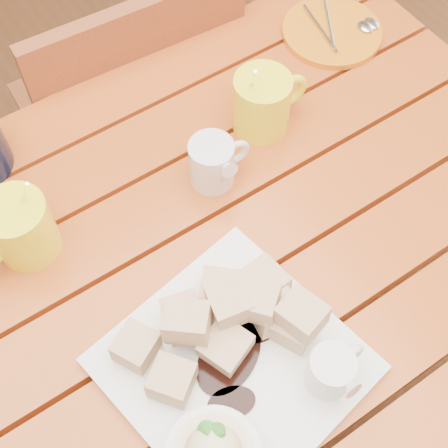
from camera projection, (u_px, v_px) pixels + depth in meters
ground at (205, 409)px, 1.50m from camera, size 5.00×5.00×0.00m
table at (194, 302)px, 0.95m from camera, size 1.20×0.79×0.75m
dessert_plate at (233, 374)px, 0.75m from camera, size 0.32×0.32×0.11m
coffee_mug_left at (19, 229)px, 0.83m from camera, size 0.12×0.09×0.15m
coffee_mug_right at (263, 102)px, 0.94m from camera, size 0.12×0.09×0.15m
cream_pitcher at (213, 162)px, 0.90m from camera, size 0.10×0.08×0.08m
orange_saucer at (333, 31)px, 1.08m from camera, size 0.17×0.17×0.02m
chair_far at (133, 117)px, 1.35m from camera, size 0.42×0.42×0.85m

